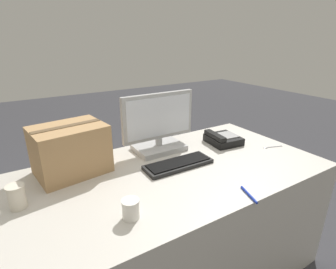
{
  "coord_description": "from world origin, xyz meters",
  "views": [
    {
      "loc": [
        -0.67,
        -1.09,
        1.43
      ],
      "look_at": [
        0.1,
        0.15,
        0.88
      ],
      "focal_mm": 28.0,
      "sensor_mm": 36.0,
      "label": 1
    }
  ],
  "objects_px": {
    "paper_cup_left": "(17,197)",
    "paper_cup_right": "(131,209)",
    "monitor": "(159,127)",
    "desk_phone": "(223,139)",
    "pen_marker": "(249,195)",
    "spoon": "(270,147)",
    "keyboard": "(178,164)",
    "cardboard_box": "(70,150)"
  },
  "relations": [
    {
      "from": "paper_cup_left",
      "to": "paper_cup_right",
      "type": "height_order",
      "value": "paper_cup_left"
    },
    {
      "from": "monitor",
      "to": "desk_phone",
      "type": "xyz_separation_m",
      "value": [
        0.43,
        -0.13,
        -0.13
      ]
    },
    {
      "from": "paper_cup_right",
      "to": "paper_cup_left",
      "type": "bearing_deg",
      "value": 140.41
    },
    {
      "from": "pen_marker",
      "to": "paper_cup_left",
      "type": "bearing_deg",
      "value": 81.08
    },
    {
      "from": "desk_phone",
      "to": "spoon",
      "type": "height_order",
      "value": "desk_phone"
    },
    {
      "from": "keyboard",
      "to": "paper_cup_right",
      "type": "distance_m",
      "value": 0.51
    },
    {
      "from": "paper_cup_left",
      "to": "pen_marker",
      "type": "height_order",
      "value": "paper_cup_left"
    },
    {
      "from": "monitor",
      "to": "pen_marker",
      "type": "xyz_separation_m",
      "value": [
        0.09,
        -0.68,
        -0.15
      ]
    },
    {
      "from": "monitor",
      "to": "desk_phone",
      "type": "relative_size",
      "value": 2.12
    },
    {
      "from": "paper_cup_right",
      "to": "pen_marker",
      "type": "height_order",
      "value": "paper_cup_right"
    },
    {
      "from": "keyboard",
      "to": "spoon",
      "type": "xyz_separation_m",
      "value": [
        0.67,
        -0.1,
        -0.01
      ]
    },
    {
      "from": "desk_phone",
      "to": "spoon",
      "type": "relative_size",
      "value": 1.67
    },
    {
      "from": "desk_phone",
      "to": "cardboard_box",
      "type": "height_order",
      "value": "cardboard_box"
    },
    {
      "from": "desk_phone",
      "to": "paper_cup_right",
      "type": "xyz_separation_m",
      "value": [
        -0.87,
        -0.41,
        0.01
      ]
    },
    {
      "from": "monitor",
      "to": "pen_marker",
      "type": "relative_size",
      "value": 3.64
    },
    {
      "from": "keyboard",
      "to": "paper_cup_left",
      "type": "relative_size",
      "value": 3.68
    },
    {
      "from": "monitor",
      "to": "desk_phone",
      "type": "distance_m",
      "value": 0.47
    },
    {
      "from": "keyboard",
      "to": "cardboard_box",
      "type": "height_order",
      "value": "cardboard_box"
    },
    {
      "from": "paper_cup_right",
      "to": "spoon",
      "type": "distance_m",
      "value": 1.11
    },
    {
      "from": "paper_cup_left",
      "to": "pen_marker",
      "type": "distance_m",
      "value": 1.03
    },
    {
      "from": "paper_cup_right",
      "to": "cardboard_box",
      "type": "relative_size",
      "value": 0.22
    },
    {
      "from": "cardboard_box",
      "to": "monitor",
      "type": "bearing_deg",
      "value": 1.04
    },
    {
      "from": "desk_phone",
      "to": "cardboard_box",
      "type": "distance_m",
      "value": 1.0
    },
    {
      "from": "paper_cup_left",
      "to": "desk_phone",
      "type": "bearing_deg",
      "value": 3.98
    },
    {
      "from": "monitor",
      "to": "paper_cup_left",
      "type": "xyz_separation_m",
      "value": [
        -0.83,
        -0.22,
        -0.1
      ]
    },
    {
      "from": "spoon",
      "to": "monitor",
      "type": "bearing_deg",
      "value": -10.02
    },
    {
      "from": "keyboard",
      "to": "spoon",
      "type": "height_order",
      "value": "keyboard"
    },
    {
      "from": "pen_marker",
      "to": "cardboard_box",
      "type": "bearing_deg",
      "value": 61.45
    },
    {
      "from": "spoon",
      "to": "paper_cup_left",
      "type": "bearing_deg",
      "value": 13.39
    },
    {
      "from": "keyboard",
      "to": "spoon",
      "type": "bearing_deg",
      "value": -7.39
    },
    {
      "from": "monitor",
      "to": "keyboard",
      "type": "relative_size",
      "value": 1.21
    },
    {
      "from": "paper_cup_right",
      "to": "cardboard_box",
      "type": "height_order",
      "value": "cardboard_box"
    },
    {
      "from": "desk_phone",
      "to": "paper_cup_left",
      "type": "xyz_separation_m",
      "value": [
        -1.26,
        -0.09,
        0.02
      ]
    },
    {
      "from": "monitor",
      "to": "cardboard_box",
      "type": "bearing_deg",
      "value": -178.96
    },
    {
      "from": "pen_marker",
      "to": "spoon",
      "type": "bearing_deg",
      "value": -42.13
    },
    {
      "from": "monitor",
      "to": "keyboard",
      "type": "bearing_deg",
      "value": -94.45
    },
    {
      "from": "keyboard",
      "to": "pen_marker",
      "type": "height_order",
      "value": "keyboard"
    },
    {
      "from": "paper_cup_left",
      "to": "pen_marker",
      "type": "xyz_separation_m",
      "value": [
        0.92,
        -0.46,
        -0.05
      ]
    },
    {
      "from": "desk_phone",
      "to": "pen_marker",
      "type": "bearing_deg",
      "value": -115.51
    },
    {
      "from": "keyboard",
      "to": "desk_phone",
      "type": "height_order",
      "value": "desk_phone"
    },
    {
      "from": "desk_phone",
      "to": "pen_marker",
      "type": "relative_size",
      "value": 1.72
    },
    {
      "from": "monitor",
      "to": "paper_cup_left",
      "type": "height_order",
      "value": "monitor"
    }
  ]
}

